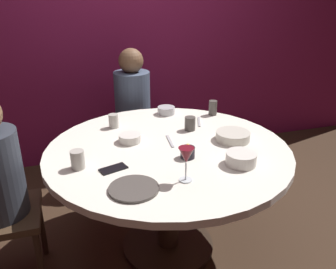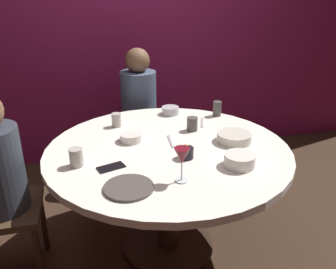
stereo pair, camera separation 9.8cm
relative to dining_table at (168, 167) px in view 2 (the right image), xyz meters
name	(u,v)px [view 2 (the right image)]	position (x,y,z in m)	size (l,w,h in m)	color
ground_plane	(168,245)	(0.00, 0.00, -0.59)	(8.00, 8.00, 0.00)	#382619
back_wall	(127,23)	(0.00, 1.52, 0.71)	(6.00, 0.10, 2.60)	maroon
dining_table	(168,167)	(0.00, 0.00, 0.00)	(1.43, 1.43, 0.73)	silver
seated_diner_back	(139,100)	(0.00, 1.00, 0.12)	(0.40, 0.40, 1.15)	#3F2D1E
candle_holder	(186,153)	(0.06, -0.16, 0.17)	(0.08, 0.08, 0.08)	black
wine_glass	(182,157)	(-0.03, -0.39, 0.27)	(0.08, 0.08, 0.18)	silver
dinner_plate	(129,187)	(-0.29, -0.40, 0.14)	(0.24, 0.24, 0.01)	#4C4742
cell_phone	(111,167)	(-0.35, -0.18, 0.14)	(0.07, 0.14, 0.01)	black
bowl_serving_large	(170,110)	(0.16, 0.56, 0.16)	(0.13, 0.13, 0.05)	#B7B7BC
bowl_salad_center	(131,137)	(-0.20, 0.14, 0.16)	(0.14, 0.14, 0.05)	silver
bowl_small_white	(240,160)	(0.30, -0.32, 0.17)	(0.16, 0.16, 0.07)	silver
bowl_sauce_side	(234,138)	(0.41, -0.03, 0.16)	(0.21, 0.21, 0.05)	beige
cup_near_candle	(217,109)	(0.48, 0.44, 0.19)	(0.06, 0.06, 0.11)	#4C4742
cup_by_left_diner	(116,120)	(-0.25, 0.41, 0.18)	(0.06, 0.06, 0.09)	#B2ADA3
cup_by_right_diner	(76,157)	(-0.52, -0.11, 0.19)	(0.07, 0.07, 0.10)	#B2ADA3
cup_center_front	(192,124)	(0.22, 0.21, 0.18)	(0.07, 0.07, 0.09)	#4C4742
fork_near_plate	(202,122)	(0.33, 0.33, 0.14)	(0.02, 0.18, 0.01)	#B7B7BC
knife_near_plate	(171,141)	(0.03, 0.07, 0.14)	(0.02, 0.18, 0.01)	#B7B7BC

